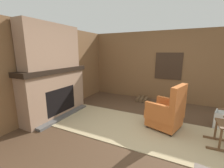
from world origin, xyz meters
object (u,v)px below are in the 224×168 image
object	(u,v)px
oil_lamp_vase	(29,66)
storage_case	(63,64)
decorative_plate_on_mantel	(55,63)
armchair	(167,113)
firewood_stack	(142,99)

from	to	relation	value
oil_lamp_vase	storage_case	size ratio (longest dim) A/B	1.09
storage_case	decorative_plate_on_mantel	xyz separation A→B (m)	(-0.02, -0.27, 0.04)
armchair	firewood_stack	distance (m)	1.95
armchair	oil_lamp_vase	size ratio (longest dim) A/B	3.64
storage_case	decorative_plate_on_mantel	distance (m)	0.27
armchair	storage_case	distance (m)	2.94
oil_lamp_vase	storage_case	distance (m)	1.00
firewood_stack	storage_case	distance (m)	2.84
firewood_stack	decorative_plate_on_mantel	bearing A→B (deg)	-131.11
firewood_stack	storage_case	size ratio (longest dim) A/B	1.85
decorative_plate_on_mantel	armchair	bearing A→B (deg)	8.51
armchair	firewood_stack	size ratio (longest dim) A/B	2.14
storage_case	oil_lamp_vase	bearing A→B (deg)	-90.01
firewood_stack	armchair	bearing A→B (deg)	-59.09
decorative_plate_on_mantel	storage_case	bearing A→B (deg)	85.73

